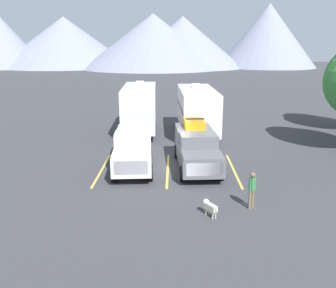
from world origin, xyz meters
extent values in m
plane|color=#38383D|center=(0.00, 0.00, 0.00)|extent=(240.00, 240.00, 0.00)
cube|color=white|center=(-1.90, -0.38, 0.93)|extent=(2.32, 5.41, 1.00)
cube|color=white|center=(-1.76, -2.28, 1.47)|extent=(1.98, 1.61, 0.08)
cube|color=white|center=(-1.86, -0.86, 1.82)|extent=(1.93, 1.50, 0.78)
cube|color=slate|center=(-1.83, -1.41, 1.86)|extent=(1.74, 0.34, 0.58)
cube|color=white|center=(-2.00, 1.04, 1.70)|extent=(2.08, 2.56, 0.54)
cube|color=silver|center=(-1.72, -2.99, 0.98)|extent=(1.67, 0.18, 0.70)
cylinder|color=black|center=(-0.87, -2.12, 0.43)|extent=(0.34, 0.88, 0.87)
cylinder|color=black|center=(-2.67, -2.24, 0.43)|extent=(0.34, 0.88, 0.87)
cylinder|color=black|center=(-1.12, 1.47, 0.43)|extent=(0.34, 0.88, 0.87)
cylinder|color=black|center=(-2.92, 1.35, 0.43)|extent=(0.34, 0.88, 0.87)
cube|color=#595B60|center=(1.62, -0.14, 0.87)|extent=(2.47, 5.87, 0.94)
cube|color=#595B60|center=(1.76, -2.19, 1.38)|extent=(2.10, 1.74, 0.08)
cube|color=#595B60|center=(1.65, -0.65, 1.71)|extent=(2.05, 1.62, 0.73)
cube|color=slate|center=(1.69, -1.25, 1.75)|extent=(1.84, 0.34, 0.54)
cube|color=#595B60|center=(1.51, 1.41, 1.66)|extent=(2.22, 2.77, 0.64)
cube|color=silver|center=(1.81, -2.97, 0.92)|extent=(1.77, 0.18, 0.66)
cylinder|color=black|center=(2.71, -2.01, 0.40)|extent=(0.33, 0.82, 0.80)
cylinder|color=black|center=(0.80, -2.15, 0.40)|extent=(0.33, 0.82, 0.80)
cylinder|color=black|center=(2.44, 1.88, 0.40)|extent=(0.33, 0.82, 0.80)
cylinder|color=black|center=(0.53, 1.74, 0.40)|extent=(0.33, 0.82, 0.80)
cube|color=orange|center=(1.51, 1.41, 2.20)|extent=(1.26, 1.76, 0.45)
cylinder|color=black|center=(2.02, 0.86, 2.20)|extent=(0.21, 0.45, 0.44)
cylinder|color=black|center=(1.08, 0.80, 2.20)|extent=(0.21, 0.45, 0.44)
cylinder|color=black|center=(1.94, 2.02, 2.20)|extent=(0.21, 0.45, 0.44)
cylinder|color=black|center=(1.00, 1.96, 2.20)|extent=(0.21, 0.45, 0.44)
cube|color=black|center=(1.54, 0.94, 2.58)|extent=(1.04, 0.15, 0.08)
cube|color=gold|center=(-3.64, -0.47, 0.00)|extent=(0.12, 5.50, 0.01)
cube|color=gold|center=(0.00, -0.47, 0.00)|extent=(0.12, 5.50, 0.01)
cube|color=gold|center=(3.64, -0.47, 0.00)|extent=(0.12, 5.50, 0.01)
cube|color=silver|center=(-2.31, 8.25, 2.05)|extent=(2.74, 6.95, 3.05)
cube|color=brown|center=(-3.53, 8.20, 2.21)|extent=(0.32, 6.56, 0.24)
cube|color=silver|center=(-2.36, 9.28, 3.73)|extent=(0.63, 0.73, 0.30)
cube|color=#333333|center=(-2.13, 4.23, 0.32)|extent=(0.17, 1.20, 0.12)
cylinder|color=black|center=(-1.16, 7.48, 0.38)|extent=(0.25, 0.77, 0.76)
cylinder|color=black|center=(-3.39, 7.38, 0.38)|extent=(0.25, 0.77, 0.76)
cylinder|color=black|center=(-1.23, 9.12, 0.38)|extent=(0.25, 0.77, 0.76)
cylinder|color=black|center=(-3.46, 9.02, 0.38)|extent=(0.25, 0.77, 0.76)
cube|color=white|center=(2.08, 7.81, 1.98)|extent=(2.90, 7.63, 2.89)
cube|color=brown|center=(0.79, 7.76, 2.12)|extent=(0.35, 7.21, 0.24)
cube|color=silver|center=(2.03, 8.94, 3.57)|extent=(0.63, 0.73, 0.30)
cube|color=#333333|center=(2.28, 3.46, 0.32)|extent=(0.17, 1.20, 0.12)
cylinder|color=black|center=(3.30, 6.97, 0.38)|extent=(0.25, 0.77, 0.76)
cylinder|color=black|center=(0.95, 6.86, 0.38)|extent=(0.25, 0.77, 0.76)
cylinder|color=black|center=(3.22, 8.77, 0.38)|extent=(0.25, 0.77, 0.76)
cylinder|color=black|center=(0.86, 8.66, 0.38)|extent=(0.25, 0.77, 0.76)
cylinder|color=#726047|center=(3.54, -5.32, 0.41)|extent=(0.12, 0.12, 0.81)
cylinder|color=#726047|center=(3.67, -5.22, 0.41)|extent=(0.12, 0.12, 0.81)
cube|color=#33723F|center=(3.61, -5.27, 1.10)|extent=(0.30, 0.29, 0.58)
sphere|color=brown|center=(3.61, -5.27, 1.50)|extent=(0.22, 0.22, 0.22)
cylinder|color=#33723F|center=(3.50, -5.34, 1.07)|extent=(0.09, 0.09, 0.52)
cylinder|color=#33723F|center=(3.71, -5.19, 1.07)|extent=(0.09, 0.09, 0.52)
cube|color=beige|center=(1.83, -6.06, 0.41)|extent=(0.52, 0.63, 0.25)
sphere|color=beige|center=(1.65, -5.78, 0.50)|extent=(0.27, 0.27, 0.27)
cylinder|color=beige|center=(2.02, -6.34, 0.45)|extent=(0.12, 0.15, 0.20)
cylinder|color=beige|center=(1.66, -5.92, 0.14)|extent=(0.06, 0.06, 0.28)
cylinder|color=beige|center=(1.78, -5.84, 0.14)|extent=(0.06, 0.06, 0.28)
cylinder|color=beige|center=(1.89, -6.28, 0.14)|extent=(0.06, 0.06, 0.28)
cylinder|color=beige|center=(2.01, -6.20, 0.14)|extent=(0.06, 0.06, 0.28)
cone|color=gray|center=(-32.13, 91.97, 7.11)|extent=(39.77, 39.77, 14.22)
cone|color=gray|center=(-5.45, 84.28, 7.24)|extent=(39.53, 39.53, 14.49)
cone|color=gray|center=(2.69, 87.75, 7.00)|extent=(34.61, 34.61, 13.99)
cone|color=gray|center=(27.03, 89.27, 8.81)|extent=(27.71, 27.71, 17.62)
camera|label=1|loc=(0.33, -19.46, 6.76)|focal=38.94mm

